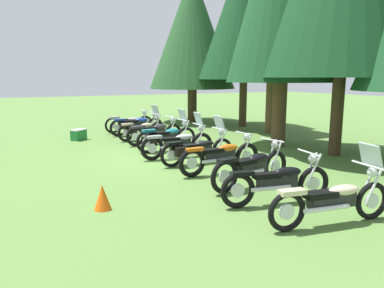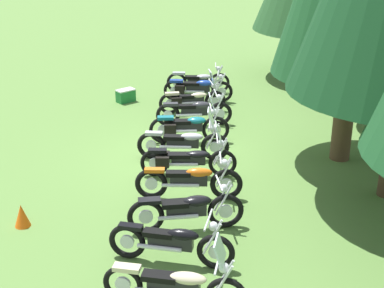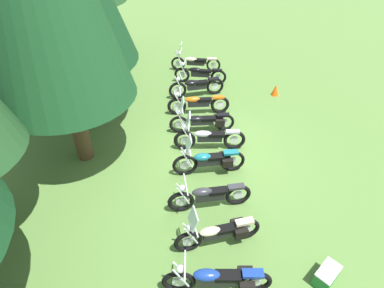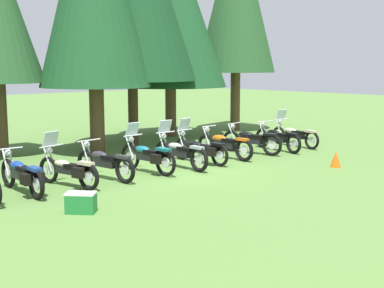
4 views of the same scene
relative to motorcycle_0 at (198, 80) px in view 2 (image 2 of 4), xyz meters
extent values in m
plane|color=#547A38|center=(5.75, -0.22, -0.44)|extent=(80.00, 80.00, 0.00)
torus|color=black|center=(-0.01, 0.74, -0.09)|extent=(0.10, 0.71, 0.71)
cylinder|color=silver|center=(-0.01, 0.74, -0.09)|extent=(0.05, 0.28, 0.28)
torus|color=black|center=(0.00, -0.77, -0.09)|extent=(0.10, 0.71, 0.71)
cylinder|color=silver|center=(0.00, -0.77, -0.09)|extent=(0.05, 0.28, 0.28)
cube|color=black|center=(0.00, -0.01, 0.01)|extent=(0.22, 0.75, 0.21)
ellipsoid|color=#9EA0A8|center=(0.00, 0.19, 0.14)|extent=(0.27, 0.53, 0.16)
cube|color=black|center=(0.00, -0.22, 0.11)|extent=(0.25, 0.50, 0.10)
cube|color=#9EA0A8|center=(0.00, -0.69, 0.25)|extent=(0.20, 0.44, 0.08)
cylinder|color=silver|center=(-0.09, 0.68, 0.21)|extent=(0.05, 0.34, 0.65)
cylinder|color=silver|center=(0.07, 0.68, 0.21)|extent=(0.05, 0.34, 0.65)
cylinder|color=silver|center=(-0.01, 0.60, 0.55)|extent=(0.68, 0.04, 0.04)
sphere|color=silver|center=(-0.01, 0.69, 0.43)|extent=(0.17, 0.17, 0.17)
cylinder|color=silver|center=(0.13, -0.18, -0.07)|extent=(0.08, 0.74, 0.08)
torus|color=black|center=(1.06, 0.80, -0.08)|extent=(0.14, 0.73, 0.72)
cylinder|color=silver|center=(1.06, 0.80, -0.08)|extent=(0.06, 0.28, 0.28)
torus|color=black|center=(0.97, -0.80, -0.08)|extent=(0.14, 0.73, 0.72)
cylinder|color=silver|center=(0.97, -0.80, -0.08)|extent=(0.06, 0.28, 0.28)
cube|color=black|center=(1.01, 0.00, 0.03)|extent=(0.26, 0.80, 0.27)
ellipsoid|color=navy|center=(1.03, 0.22, 0.20)|extent=(0.30, 0.58, 0.21)
cube|color=black|center=(1.00, -0.22, 0.17)|extent=(0.28, 0.54, 0.10)
cube|color=navy|center=(0.98, -0.72, 0.25)|extent=(0.22, 0.45, 0.08)
cylinder|color=silver|center=(0.97, 0.75, 0.21)|extent=(0.06, 0.34, 0.65)
cylinder|color=silver|center=(1.13, 0.74, 0.21)|extent=(0.06, 0.34, 0.65)
cylinder|color=silver|center=(1.05, 0.66, 0.55)|extent=(0.68, 0.07, 0.04)
sphere|color=silver|center=(1.05, 0.75, 0.43)|extent=(0.18, 0.18, 0.17)
cylinder|color=silver|center=(1.14, -0.18, -0.06)|extent=(0.12, 0.80, 0.08)
cube|color=black|center=(0.81, -0.59, 0.02)|extent=(0.16, 0.33, 0.26)
cube|color=black|center=(1.15, -0.61, 0.02)|extent=(0.16, 0.33, 0.26)
torus|color=black|center=(2.03, 0.57, -0.10)|extent=(0.23, 0.69, 0.69)
cylinder|color=silver|center=(2.03, 0.57, -0.10)|extent=(0.10, 0.27, 0.26)
torus|color=black|center=(2.30, -0.87, -0.10)|extent=(0.23, 0.69, 0.69)
cylinder|color=silver|center=(2.30, -0.87, -0.10)|extent=(0.10, 0.27, 0.26)
cube|color=black|center=(2.17, -0.15, -0.01)|extent=(0.32, 0.74, 0.22)
ellipsoid|color=beige|center=(2.13, 0.05, 0.13)|extent=(0.33, 0.55, 0.17)
cube|color=black|center=(2.20, -0.35, 0.10)|extent=(0.31, 0.51, 0.10)
cube|color=beige|center=(2.29, -0.79, 0.22)|extent=(0.25, 0.46, 0.08)
cylinder|color=silver|center=(1.97, 0.49, 0.20)|extent=(0.11, 0.34, 0.65)
cylinder|color=silver|center=(2.11, 0.52, 0.20)|extent=(0.11, 0.34, 0.65)
cylinder|color=silver|center=(2.06, 0.43, 0.53)|extent=(0.73, 0.17, 0.04)
sphere|color=silver|center=(2.04, 0.52, 0.41)|extent=(0.20, 0.20, 0.17)
cylinder|color=silver|center=(2.31, -0.29, -0.08)|extent=(0.21, 0.72, 0.08)
cube|color=silver|center=(2.05, 0.45, 0.71)|extent=(0.46, 0.23, 0.39)
cube|color=black|center=(2.12, -0.70, 0.00)|extent=(0.20, 0.34, 0.26)
cube|color=black|center=(2.41, -0.64, 0.00)|extent=(0.20, 0.34, 0.26)
torus|color=black|center=(3.25, 0.70, -0.09)|extent=(0.19, 0.72, 0.71)
cylinder|color=silver|center=(3.25, 0.70, -0.09)|extent=(0.08, 0.27, 0.27)
torus|color=black|center=(3.41, -0.85, -0.09)|extent=(0.19, 0.72, 0.71)
cylinder|color=silver|center=(3.41, -0.85, -0.09)|extent=(0.08, 0.27, 0.27)
cube|color=black|center=(3.33, -0.07, 0.03)|extent=(0.28, 0.79, 0.27)
ellipsoid|color=#2D2D33|center=(3.31, 0.14, 0.19)|extent=(0.30, 0.57, 0.21)
cube|color=black|center=(3.35, -0.28, 0.16)|extent=(0.28, 0.54, 0.10)
cube|color=#2D2D33|center=(3.40, -0.77, 0.24)|extent=(0.23, 0.46, 0.08)
cylinder|color=silver|center=(3.18, 0.64, 0.21)|extent=(0.08, 0.34, 0.65)
cylinder|color=silver|center=(3.33, 0.65, 0.21)|extent=(0.08, 0.34, 0.65)
cylinder|color=silver|center=(3.26, 0.57, 0.54)|extent=(0.77, 0.12, 0.04)
sphere|color=silver|center=(3.25, 0.66, 0.42)|extent=(0.19, 0.19, 0.17)
cylinder|color=silver|center=(3.47, -0.23, -0.07)|extent=(0.16, 0.78, 0.08)
torus|color=black|center=(4.64, 0.55, -0.07)|extent=(0.15, 0.76, 0.76)
cylinder|color=silver|center=(4.64, 0.55, -0.07)|extent=(0.07, 0.30, 0.30)
torus|color=black|center=(4.74, -0.90, -0.07)|extent=(0.15, 0.76, 0.76)
cylinder|color=silver|center=(4.74, -0.90, -0.07)|extent=(0.07, 0.30, 0.30)
cube|color=black|center=(4.69, -0.17, 0.05)|extent=(0.28, 0.73, 0.26)
ellipsoid|color=#14606B|center=(4.68, 0.03, 0.20)|extent=(0.32, 0.53, 0.20)
cube|color=black|center=(4.71, -0.37, 0.17)|extent=(0.30, 0.50, 0.10)
cube|color=#14606B|center=(4.74, -0.82, 0.29)|extent=(0.24, 0.45, 0.08)
cylinder|color=silver|center=(4.56, 0.49, 0.23)|extent=(0.07, 0.34, 0.65)
cylinder|color=silver|center=(4.73, 0.50, 0.23)|extent=(0.07, 0.34, 0.65)
cylinder|color=silver|center=(4.65, 0.41, 0.57)|extent=(0.69, 0.08, 0.04)
sphere|color=silver|center=(4.64, 0.50, 0.45)|extent=(0.18, 0.18, 0.17)
cylinder|color=silver|center=(4.84, -0.32, -0.05)|extent=(0.13, 0.72, 0.08)
cube|color=silver|center=(4.65, 0.43, 0.75)|extent=(0.45, 0.18, 0.39)
cube|color=black|center=(4.55, -0.71, 0.03)|extent=(0.16, 0.33, 0.26)
cube|color=black|center=(4.91, -0.68, 0.03)|extent=(0.16, 0.33, 0.26)
torus|color=black|center=(5.86, 0.52, -0.08)|extent=(0.14, 0.73, 0.73)
cylinder|color=silver|center=(5.86, 0.52, -0.08)|extent=(0.06, 0.28, 0.27)
torus|color=black|center=(5.80, -1.12, -0.08)|extent=(0.14, 0.73, 0.73)
cylinder|color=silver|center=(5.80, -1.12, -0.08)|extent=(0.06, 0.28, 0.27)
cube|color=black|center=(5.83, -0.30, 0.03)|extent=(0.22, 0.82, 0.25)
ellipsoid|color=#9EA0A8|center=(5.84, -0.07, 0.18)|extent=(0.26, 0.59, 0.20)
cube|color=black|center=(5.82, -0.52, 0.15)|extent=(0.24, 0.55, 0.10)
cube|color=#9EA0A8|center=(5.80, -1.04, 0.25)|extent=(0.19, 0.45, 0.08)
cylinder|color=silver|center=(5.78, 0.46, 0.22)|extent=(0.06, 0.34, 0.65)
cylinder|color=silver|center=(5.93, 0.46, 0.22)|extent=(0.06, 0.34, 0.65)
cylinder|color=silver|center=(5.85, 0.38, 0.55)|extent=(0.71, 0.06, 0.04)
sphere|color=silver|center=(5.86, 0.47, 0.43)|extent=(0.18, 0.18, 0.17)
cylinder|color=silver|center=(5.94, -0.48, -0.06)|extent=(0.11, 0.81, 0.08)
cube|color=silver|center=(5.85, 0.40, 0.73)|extent=(0.45, 0.17, 0.39)
torus|color=black|center=(6.80, 0.69, -0.10)|extent=(0.11, 0.68, 0.68)
cylinder|color=silver|center=(6.80, 0.69, -0.10)|extent=(0.06, 0.26, 0.26)
torus|color=black|center=(6.84, -0.94, -0.10)|extent=(0.11, 0.68, 0.68)
cylinder|color=silver|center=(6.84, -0.94, -0.10)|extent=(0.06, 0.26, 0.26)
cube|color=black|center=(6.82, -0.12, -0.01)|extent=(0.23, 0.81, 0.22)
ellipsoid|color=black|center=(6.82, 0.10, 0.13)|extent=(0.27, 0.58, 0.17)
cube|color=black|center=(6.83, -0.35, 0.10)|extent=(0.26, 0.54, 0.10)
cube|color=black|center=(6.84, -0.86, 0.22)|extent=(0.20, 0.44, 0.08)
cylinder|color=silver|center=(6.73, 0.63, 0.19)|extent=(0.05, 0.34, 0.65)
cylinder|color=silver|center=(6.88, 0.63, 0.19)|extent=(0.05, 0.34, 0.65)
cylinder|color=silver|center=(6.81, 0.55, 0.53)|extent=(0.65, 0.05, 0.04)
sphere|color=silver|center=(6.80, 0.64, 0.41)|extent=(0.17, 0.17, 0.17)
cylinder|color=silver|center=(6.96, -0.30, -0.08)|extent=(0.10, 0.81, 0.08)
cube|color=silver|center=(6.81, 0.57, 0.71)|extent=(0.44, 0.16, 0.39)
cube|color=black|center=(6.67, -0.74, 0.00)|extent=(0.15, 0.32, 0.26)
cube|color=black|center=(7.00, -0.74, 0.00)|extent=(0.15, 0.32, 0.26)
torus|color=black|center=(7.97, 0.75, -0.08)|extent=(0.13, 0.72, 0.72)
cylinder|color=silver|center=(7.97, 0.75, -0.08)|extent=(0.05, 0.27, 0.27)
torus|color=black|center=(8.00, -0.91, -0.08)|extent=(0.13, 0.72, 0.72)
cylinder|color=silver|center=(8.00, -0.91, -0.08)|extent=(0.05, 0.27, 0.27)
cube|color=black|center=(7.98, -0.08, 0.03)|extent=(0.19, 0.82, 0.27)
ellipsoid|color=#D16014|center=(7.98, 0.15, 0.20)|extent=(0.23, 0.59, 0.21)
cube|color=black|center=(7.99, -0.31, 0.17)|extent=(0.22, 0.55, 0.10)
cube|color=#D16014|center=(8.00, -0.83, 0.25)|extent=(0.17, 0.44, 0.08)
cylinder|color=silver|center=(7.91, 0.69, 0.21)|extent=(0.05, 0.34, 0.65)
cylinder|color=silver|center=(8.04, 0.69, 0.21)|extent=(0.05, 0.34, 0.65)
cylinder|color=silver|center=(7.98, 0.61, 0.55)|extent=(0.64, 0.04, 0.04)
sphere|color=silver|center=(7.97, 0.70, 0.43)|extent=(0.17, 0.17, 0.17)
cylinder|color=silver|center=(8.10, -0.26, -0.06)|extent=(0.09, 0.82, 0.08)
torus|color=black|center=(9.19, 0.70, -0.08)|extent=(0.23, 0.75, 0.74)
cylinder|color=silver|center=(9.19, 0.70, -0.08)|extent=(0.10, 0.29, 0.28)
torus|color=black|center=(9.45, -0.87, -0.08)|extent=(0.23, 0.75, 0.74)
cylinder|color=silver|center=(9.45, -0.87, -0.08)|extent=(0.10, 0.29, 0.28)
cube|color=black|center=(9.32, -0.09, 0.04)|extent=(0.36, 0.82, 0.26)
ellipsoid|color=black|center=(9.29, 0.13, 0.20)|extent=(0.38, 0.60, 0.20)
cube|color=black|center=(9.36, -0.30, 0.17)|extent=(0.36, 0.56, 0.10)
cube|color=black|center=(9.44, -0.79, 0.27)|extent=(0.28, 0.47, 0.08)
cylinder|color=silver|center=(9.11, 0.63, 0.22)|extent=(0.10, 0.34, 0.65)
cylinder|color=silver|center=(9.29, 0.65, 0.22)|extent=(0.10, 0.34, 0.65)
cylinder|color=silver|center=(9.21, 0.56, 0.56)|extent=(0.69, 0.15, 0.04)
sphere|color=silver|center=(9.20, 0.65, 0.44)|extent=(0.20, 0.20, 0.17)
cylinder|color=silver|center=(9.49, -0.24, -0.06)|extent=(0.21, 0.79, 0.08)
torus|color=black|center=(10.62, 0.48, -0.10)|extent=(0.23, 0.70, 0.69)
cylinder|color=silver|center=(10.62, 0.48, -0.10)|extent=(0.10, 0.27, 0.26)
torus|color=black|center=(10.33, -1.13, -0.10)|extent=(0.23, 0.70, 0.69)
cylinder|color=silver|center=(10.33, -1.13, -0.10)|extent=(0.10, 0.27, 0.26)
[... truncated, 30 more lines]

